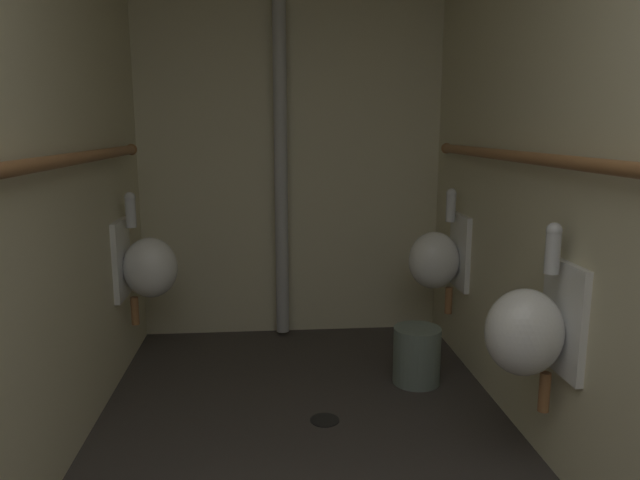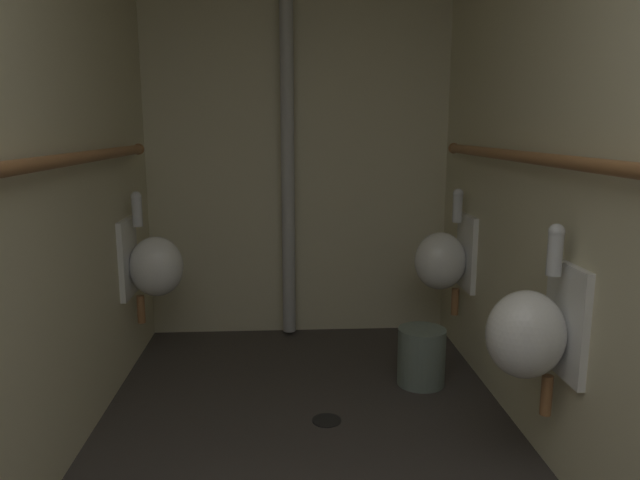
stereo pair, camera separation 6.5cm
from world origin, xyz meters
name	(u,v)px [view 1 (the left image)]	position (x,y,z in m)	size (l,w,h in m)	color
wall_left	(4,131)	(-1.02, 1.82, 1.36)	(0.06, 3.75, 2.73)	beige
wall_right	(593,131)	(1.02, 1.82, 1.36)	(0.06, 3.75, 2.73)	beige
wall_back	(291,130)	(0.00, 3.66, 1.36)	(2.09, 0.06, 2.73)	beige
urinal_left_mid	(146,266)	(-0.84, 3.03, 0.62)	(0.32, 0.30, 0.76)	white
urinal_right_mid	(530,329)	(0.84, 1.83, 0.62)	(0.32, 0.30, 0.76)	white
urinal_right_far	(438,258)	(0.84, 3.07, 0.62)	(0.32, 0.30, 0.76)	white
supply_pipe_left	(30,166)	(-0.93, 1.78, 1.25)	(0.06, 2.97, 0.06)	#936038
supply_pipe_right	(569,162)	(0.93, 1.80, 1.25)	(0.06, 3.00, 0.06)	#936038
standpipe_back_wall	(280,130)	(-0.07, 3.55, 1.36)	(0.09, 0.09, 2.68)	#B2B2B2
floor_drain	(325,420)	(0.10, 2.34, 0.00)	(0.14, 0.14, 0.01)	black
waste_bin	(417,355)	(0.64, 2.73, 0.16)	(0.26, 0.26, 0.31)	slate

